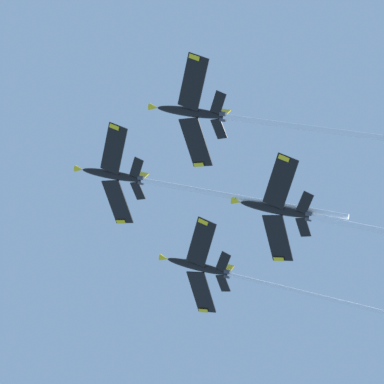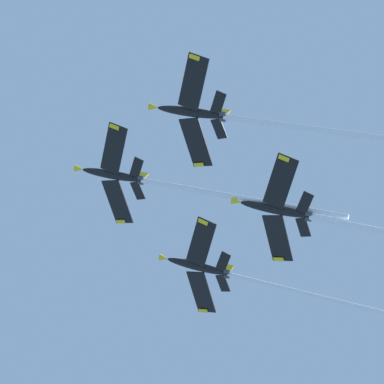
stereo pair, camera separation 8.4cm
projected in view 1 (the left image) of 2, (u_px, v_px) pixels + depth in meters
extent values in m
ellipsoid|color=black|center=(112.00, 175.00, 144.98)|extent=(4.29, 11.64, 5.92)
cone|color=yellow|center=(79.00, 169.00, 147.35)|extent=(1.62, 2.17, 1.73)
ellipsoid|color=black|center=(103.00, 172.00, 146.21)|extent=(1.66, 3.08, 1.92)
cube|color=black|center=(114.00, 149.00, 142.16)|extent=(9.55, 7.19, 1.58)
cube|color=yellow|center=(114.00, 127.00, 140.25)|extent=(1.41, 1.84, 0.81)
cube|color=black|center=(118.00, 202.00, 147.08)|extent=(9.02, 3.45, 1.58)
cube|color=yellow|center=(121.00, 222.00, 148.98)|extent=(0.71, 1.71, 0.81)
cube|color=black|center=(137.00, 168.00, 142.16)|extent=(3.97, 3.35, 0.85)
cube|color=black|center=(138.00, 191.00, 144.28)|extent=(3.72, 1.99, 0.85)
cube|color=yellow|center=(140.00, 176.00, 144.43)|extent=(0.95, 3.25, 3.51)
cylinder|color=#38383D|center=(141.00, 178.00, 142.65)|extent=(1.07, 1.39, 1.13)
cylinder|color=#38383D|center=(141.00, 183.00, 143.07)|extent=(1.07, 1.39, 1.13)
cylinder|color=white|center=(240.00, 198.00, 136.33)|extent=(8.98, 33.37, 15.10)
ellipsoid|color=black|center=(190.00, 112.00, 132.90)|extent=(4.03, 11.56, 6.21)
cone|color=yellow|center=(154.00, 107.00, 135.48)|extent=(1.59, 2.17, 1.76)
ellipsoid|color=black|center=(180.00, 109.00, 134.18)|extent=(1.60, 3.07, 1.98)
cube|color=black|center=(193.00, 82.00, 130.05)|extent=(9.55, 7.01, 1.67)
cube|color=yellow|center=(194.00, 57.00, 128.13)|extent=(1.38, 1.82, 0.86)
cube|color=black|center=(196.00, 143.00, 134.97)|extent=(9.09, 3.61, 1.67)
cube|color=yellow|center=(199.00, 165.00, 136.85)|extent=(0.75, 1.71, 0.86)
cube|color=black|center=(218.00, 103.00, 129.92)|extent=(3.97, 3.29, 0.89)
cube|color=black|center=(219.00, 129.00, 132.03)|extent=(3.75, 2.05, 0.89)
cube|color=yellow|center=(221.00, 113.00, 132.17)|extent=(0.89, 3.31, 3.54)
cylinder|color=#38383D|center=(223.00, 114.00, 130.38)|extent=(1.05, 1.38, 1.14)
cylinder|color=#38383D|center=(223.00, 119.00, 130.79)|extent=(1.05, 1.38, 1.14)
cylinder|color=white|center=(330.00, 131.00, 123.80)|extent=(7.78, 31.54, 15.28)
ellipsoid|color=black|center=(197.00, 266.00, 145.84)|extent=(4.39, 11.50, 6.27)
cone|color=yellow|center=(164.00, 258.00, 148.35)|extent=(1.65, 2.19, 1.76)
ellipsoid|color=black|center=(188.00, 262.00, 147.11)|extent=(1.69, 3.08, 1.99)
cube|color=black|center=(201.00, 242.00, 143.00)|extent=(9.51, 7.22, 1.69)
cube|color=yellow|center=(203.00, 222.00, 141.08)|extent=(1.42, 1.81, 0.86)
cube|color=black|center=(201.00, 292.00, 147.92)|extent=(9.02, 3.41, 1.69)
cube|color=yellow|center=(203.00, 311.00, 149.81)|extent=(0.71, 1.69, 0.86)
cube|color=black|center=(223.00, 262.00, 142.90)|extent=(3.95, 3.36, 0.90)
cube|color=black|center=(223.00, 283.00, 145.02)|extent=(3.70, 1.93, 0.90)
cube|color=yellow|center=(225.00, 268.00, 145.16)|extent=(1.01, 3.29, 3.55)
cylinder|color=#38383D|center=(227.00, 272.00, 143.37)|extent=(1.08, 1.40, 1.15)
cylinder|color=#38383D|center=(227.00, 276.00, 143.79)|extent=(1.08, 1.40, 1.15)
cylinder|color=white|center=(332.00, 300.00, 136.46)|extent=(9.22, 33.50, 16.43)
ellipsoid|color=black|center=(275.00, 209.00, 133.19)|extent=(4.42, 11.55, 6.13)
cone|color=yellow|center=(236.00, 201.00, 135.62)|extent=(1.65, 2.19, 1.75)
ellipsoid|color=black|center=(264.00, 205.00, 134.43)|extent=(1.70, 3.08, 1.96)
cube|color=black|center=(281.00, 181.00, 130.35)|extent=(9.52, 7.25, 1.65)
cube|color=yellow|center=(284.00, 158.00, 128.44)|extent=(1.42, 1.82, 0.84)
cube|color=black|center=(278.00, 238.00, 135.28)|extent=(9.02, 3.43, 1.65)
cube|color=yellow|center=(279.00, 259.00, 137.17)|extent=(0.71, 1.70, 0.84)
cube|color=black|center=(305.00, 203.00, 130.31)|extent=(3.96, 3.37, 0.88)
cube|color=black|center=(303.00, 227.00, 132.43)|extent=(3.70, 1.93, 0.88)
cube|color=yellow|center=(305.00, 211.00, 132.57)|extent=(1.00, 3.27, 3.53)
cylinder|color=#38383D|center=(309.00, 214.00, 130.79)|extent=(1.08, 1.40, 1.14)
cylinder|color=#38383D|center=(309.00, 219.00, 131.21)|extent=(1.08, 1.40, 1.14)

